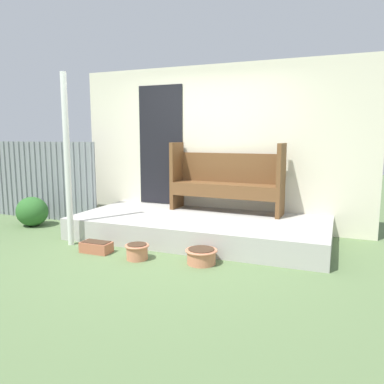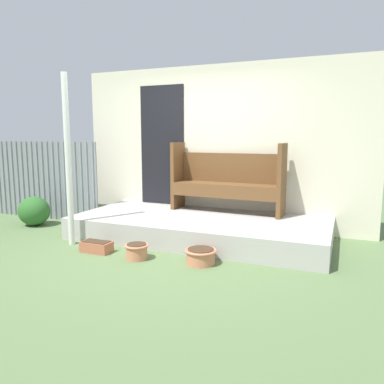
% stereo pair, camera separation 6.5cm
% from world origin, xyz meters
% --- Properties ---
extents(ground_plane, '(24.00, 24.00, 0.00)m').
position_xyz_m(ground_plane, '(0.00, 0.00, 0.00)').
color(ground_plane, '#5B7547').
extents(porch_slab, '(3.64, 1.62, 0.31)m').
position_xyz_m(porch_slab, '(0.20, 0.81, 0.16)').
color(porch_slab, '#B2AFA8').
rests_on(porch_slab, ground_plane).
extents(house_wall, '(4.84, 0.08, 2.60)m').
position_xyz_m(house_wall, '(0.16, 1.65, 1.30)').
color(house_wall, beige).
rests_on(house_wall, ground_plane).
extents(fence_corrugated, '(2.79, 0.05, 1.39)m').
position_xyz_m(fence_corrugated, '(-3.14, 1.03, 0.69)').
color(fence_corrugated, gray).
rests_on(fence_corrugated, ground_plane).
extents(support_post, '(0.08, 0.08, 2.30)m').
position_xyz_m(support_post, '(-1.33, -0.14, 1.15)').
color(support_post, white).
rests_on(support_post, ground_plane).
extents(bench, '(1.76, 0.48, 1.07)m').
position_xyz_m(bench, '(0.44, 1.37, 0.84)').
color(bench, brown).
rests_on(bench, porch_slab).
extents(flower_pot_left, '(0.29, 0.29, 0.19)m').
position_xyz_m(flower_pot_left, '(-0.17, -0.35, 0.11)').
color(flower_pot_left, tan).
rests_on(flower_pot_left, ground_plane).
extents(flower_pot_middle, '(0.38, 0.38, 0.18)m').
position_xyz_m(flower_pot_middle, '(0.61, -0.21, 0.10)').
color(flower_pot_middle, tan).
rests_on(flower_pot_middle, ground_plane).
extents(planter_box_rect, '(0.39, 0.21, 0.14)m').
position_xyz_m(planter_box_rect, '(-0.79, -0.30, 0.07)').
color(planter_box_rect, '#B76647').
rests_on(planter_box_rect, ground_plane).
extents(shrub_by_fence, '(0.53, 0.48, 0.49)m').
position_xyz_m(shrub_by_fence, '(-2.65, 0.51, 0.24)').
color(shrub_by_fence, '#2D6628').
rests_on(shrub_by_fence, ground_plane).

